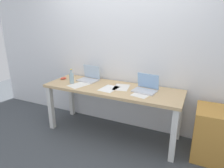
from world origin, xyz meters
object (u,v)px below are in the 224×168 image
Objects in this scene: beer_bottle at (72,78)px; desk at (112,94)px; laptop_right at (146,87)px; filing_cabinet at (211,134)px; laptop_left at (89,77)px; computer_mouse at (63,78)px.

desk is at bearing 7.84° from beer_bottle.
beer_bottle is (-1.12, -0.14, 0.03)m from laptop_right.
desk is at bearing -179.14° from filing_cabinet.
laptop_left reaches higher than desk.
laptop_right reaches higher than filing_cabinet.
laptop_left is 0.51× the size of filing_cabinet.
computer_mouse is at bearing 178.01° from desk.
computer_mouse is (-1.38, -0.02, -0.03)m from laptop_right.
beer_bottle is 0.34× the size of filing_cabinet.
desk is 3.05× the size of filing_cabinet.
beer_bottle reaches higher than filing_cabinet.
laptop_left is 0.44m from computer_mouse.
laptop_left is at bearing 175.70° from filing_cabinet.
filing_cabinet is at bearing 3.12° from beer_bottle.
filing_cabinet is at bearing 32.53° from computer_mouse.
laptop_left is at bearing 49.72° from computer_mouse.
laptop_left is at bearing 161.75° from desk.
laptop_right is 0.52× the size of filing_cabinet.
laptop_right is at bearing 33.73° from computer_mouse.
computer_mouse reaches higher than filing_cabinet.
beer_bottle is at bearing 7.66° from computer_mouse.
laptop_left reaches higher than beer_bottle.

